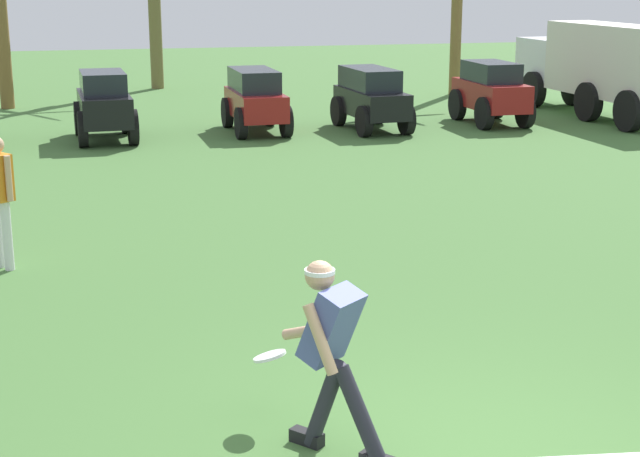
% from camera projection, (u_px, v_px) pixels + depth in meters
% --- Properties ---
extents(frisbee_thrower, '(0.64, 1.01, 1.42)m').
position_uv_depth(frisbee_thrower, '(332.00, 349.00, 6.85)').
color(frisbee_thrower, '#23232D').
rests_on(frisbee_thrower, ground_plane).
extents(frisbee_in_flight, '(0.36, 0.36, 0.10)m').
position_uv_depth(frisbee_in_flight, '(270.00, 356.00, 7.50)').
color(frisbee_in_flight, white).
extents(parked_car_slot_d, '(1.25, 2.39, 1.40)m').
position_uv_depth(parked_car_slot_d, '(104.00, 104.00, 20.05)').
color(parked_car_slot_d, black).
rests_on(parked_car_slot_d, ground_plane).
extents(parked_car_slot_e, '(1.19, 2.42, 1.34)m').
position_uv_depth(parked_car_slot_e, '(255.00, 98.00, 21.10)').
color(parked_car_slot_e, maroon).
rests_on(parked_car_slot_e, ground_plane).
extents(parked_car_slot_f, '(1.29, 2.46, 1.34)m').
position_uv_depth(parked_car_slot_f, '(371.00, 97.00, 21.37)').
color(parked_car_slot_f, black).
rests_on(parked_car_slot_f, ground_plane).
extents(parked_car_slot_g, '(1.18, 2.36, 1.40)m').
position_uv_depth(parked_car_slot_g, '(491.00, 91.00, 22.22)').
color(parked_car_slot_g, maroon).
rests_on(parked_car_slot_g, ground_plane).
extents(box_truck, '(1.61, 5.95, 2.20)m').
position_uv_depth(box_truck, '(599.00, 65.00, 23.20)').
color(box_truck, silver).
rests_on(box_truck, ground_plane).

